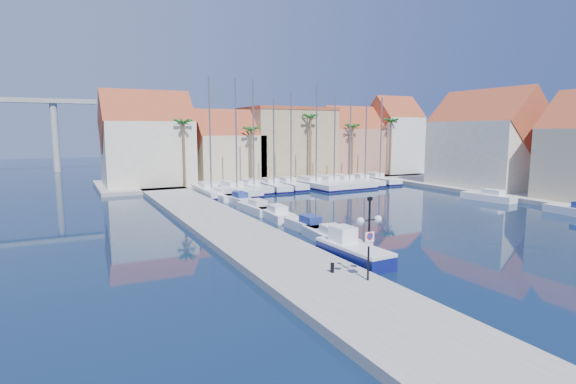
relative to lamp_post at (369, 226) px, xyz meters
name	(u,v)px	position (x,y,z in m)	size (l,w,h in m)	color
ground	(446,265)	(7.02, 1.30, -3.43)	(260.00, 260.00, 0.00)	#081931
quay_west	(236,232)	(-1.98, 14.80, -3.18)	(6.00, 77.00, 0.50)	gray
shore_north	(271,179)	(17.02, 49.30, -3.18)	(54.00, 16.00, 0.50)	gray
shore_east	(544,196)	(39.02, 16.30, -3.18)	(12.00, 60.00, 0.50)	gray
lamp_post	(369,226)	(0.00, 0.00, 0.00)	(1.52, 0.41, 4.47)	black
bollard	(332,268)	(-0.98, 1.96, -2.66)	(0.22, 0.22, 0.54)	black
fishing_boat	(352,250)	(2.28, 4.72, -2.75)	(2.25, 5.99, 2.06)	navy
motorboat_west_0	(330,236)	(3.46, 9.25, -2.93)	(2.44, 6.22, 1.40)	white
motorboat_west_1	(308,225)	(3.82, 13.34, -2.93)	(1.79, 5.23, 1.40)	white
motorboat_west_2	(275,214)	(3.67, 19.31, -2.93)	(2.15, 5.92, 1.40)	white
motorboat_west_3	(256,208)	(3.28, 23.22, -2.93)	(2.11, 5.62, 1.40)	white
motorboat_west_4	(239,199)	(3.72, 29.33, -2.93)	(1.91, 5.51, 1.40)	white
motorboat_west_5	(221,194)	(3.15, 33.85, -2.93)	(2.87, 7.47, 1.40)	white
motorboat_east_1	(489,196)	(31.03, 17.85, -2.93)	(2.98, 6.39, 1.40)	white
sailboat_0	(210,190)	(2.74, 37.12, -2.81)	(2.80, 9.93, 14.92)	white
sailboat_1	(235,189)	(6.11, 37.07, -2.83)	(3.61, 11.16, 14.92)	white
sailboat_2	(253,187)	(8.98, 37.95, -2.79)	(2.44, 8.90, 14.95)	white
sailboat_3	(273,186)	(12.01, 38.00, -2.83)	(3.00, 9.27, 12.53)	white
sailboat_4	(290,184)	(14.73, 38.10, -2.80)	(2.55, 8.47, 13.52)	white
sailboat_5	(313,184)	(18.19, 37.32, -2.85)	(3.96, 11.59, 14.58)	white
sailboat_6	(332,183)	(21.30, 37.34, -2.86)	(3.37, 11.13, 13.13)	white
sailboat_7	(347,182)	(24.03, 37.37, -2.86)	(3.55, 10.85, 12.67)	white
sailboat_8	(363,181)	(26.98, 37.32, -2.82)	(3.00, 8.96, 12.87)	white
sailboat_9	(378,179)	(30.32, 37.99, -2.83)	(3.07, 9.45, 13.27)	white
building_0	(147,143)	(-2.98, 48.30, 3.09)	(12.30, 9.00, 13.50)	beige
building_1	(227,150)	(9.02, 48.30, 1.86)	(10.30, 8.00, 11.00)	beige
building_2	(287,142)	(20.02, 49.30, 2.82)	(14.20, 10.20, 11.50)	#9F8662
building_3	(350,144)	(32.02, 48.30, 2.42)	(10.30, 8.00, 12.00)	tan
building_4	(394,137)	(41.02, 47.30, 3.53)	(8.30, 8.00, 14.00)	silver
building_6	(486,143)	(39.02, 25.30, 3.09)	(9.00, 14.30, 13.50)	beige
palm_0	(183,124)	(1.02, 43.30, 5.64)	(2.60, 2.60, 10.15)	brown
palm_1	(251,131)	(11.02, 43.30, 4.70)	(2.60, 2.60, 9.15)	brown
palm_2	(310,119)	(21.02, 43.30, 6.58)	(2.60, 2.60, 11.15)	brown
palm_3	(353,128)	(29.02, 43.30, 5.17)	(2.60, 2.60, 9.65)	brown
palm_4	(391,123)	(37.02, 43.30, 6.11)	(2.60, 2.60, 10.65)	brown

